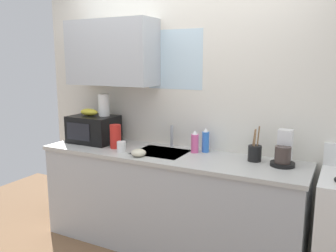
{
  "coord_description": "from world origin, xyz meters",
  "views": [
    {
      "loc": [
        1.39,
        -2.69,
        1.72
      ],
      "look_at": [
        0.0,
        0.0,
        1.15
      ],
      "focal_mm": 37.46,
      "sensor_mm": 36.0,
      "label": 1
    }
  ],
  "objects_px": {
    "mug_white": "(122,147)",
    "paper_towel_roll": "(104,105)",
    "utensil_crock": "(255,153)",
    "microwave": "(94,129)",
    "coffee_maker": "(284,152)",
    "banana_bunch": "(89,112)",
    "dish_soap_bottle_blue": "(206,141)",
    "cereal_canister": "(115,136)",
    "dish_soap_bottle_pink": "(195,142)",
    "small_bowl": "(139,153)"
  },
  "relations": [
    {
      "from": "utensil_crock",
      "to": "cereal_canister",
      "type": "bearing_deg",
      "value": -172.41
    },
    {
      "from": "dish_soap_bottle_blue",
      "to": "mug_white",
      "type": "distance_m",
      "value": 0.76
    },
    {
      "from": "microwave",
      "to": "mug_white",
      "type": "bearing_deg",
      "value": -21.85
    },
    {
      "from": "banana_bunch",
      "to": "small_bowl",
      "type": "relative_size",
      "value": 1.54
    },
    {
      "from": "dish_soap_bottle_pink",
      "to": "paper_towel_roll",
      "type": "bearing_deg",
      "value": -177.41
    },
    {
      "from": "microwave",
      "to": "dish_soap_bottle_pink",
      "type": "height_order",
      "value": "microwave"
    },
    {
      "from": "mug_white",
      "to": "utensil_crock",
      "type": "distance_m",
      "value": 1.17
    },
    {
      "from": "banana_bunch",
      "to": "dish_soap_bottle_pink",
      "type": "relative_size",
      "value": 0.99
    },
    {
      "from": "coffee_maker",
      "to": "dish_soap_bottle_blue",
      "type": "bearing_deg",
      "value": 172.31
    },
    {
      "from": "utensil_crock",
      "to": "mug_white",
      "type": "bearing_deg",
      "value": -167.22
    },
    {
      "from": "paper_towel_roll",
      "to": "mug_white",
      "type": "bearing_deg",
      "value": -33.01
    },
    {
      "from": "dish_soap_bottle_pink",
      "to": "dish_soap_bottle_blue",
      "type": "height_order",
      "value": "dish_soap_bottle_blue"
    },
    {
      "from": "banana_bunch",
      "to": "mug_white",
      "type": "xyz_separation_m",
      "value": [
        0.52,
        -0.19,
        -0.26
      ]
    },
    {
      "from": "mug_white",
      "to": "small_bowl",
      "type": "xyz_separation_m",
      "value": [
        0.22,
        -0.06,
        -0.02
      ]
    },
    {
      "from": "microwave",
      "to": "coffee_maker",
      "type": "height_order",
      "value": "coffee_maker"
    },
    {
      "from": "banana_bunch",
      "to": "small_bowl",
      "type": "distance_m",
      "value": 0.83
    },
    {
      "from": "coffee_maker",
      "to": "cereal_canister",
      "type": "bearing_deg",
      "value": -173.99
    },
    {
      "from": "paper_towel_roll",
      "to": "small_bowl",
      "type": "distance_m",
      "value": 0.75
    },
    {
      "from": "banana_bunch",
      "to": "coffee_maker",
      "type": "distance_m",
      "value": 1.91
    },
    {
      "from": "paper_towel_roll",
      "to": "dish_soap_bottle_pink",
      "type": "relative_size",
      "value": 1.09
    },
    {
      "from": "mug_white",
      "to": "paper_towel_roll",
      "type": "bearing_deg",
      "value": 146.99
    },
    {
      "from": "paper_towel_roll",
      "to": "utensil_crock",
      "type": "distance_m",
      "value": 1.55
    },
    {
      "from": "coffee_maker",
      "to": "mug_white",
      "type": "bearing_deg",
      "value": -169.77
    },
    {
      "from": "banana_bunch",
      "to": "cereal_canister",
      "type": "xyz_separation_m",
      "value": [
        0.39,
        -0.1,
        -0.19
      ]
    },
    {
      "from": "dish_soap_bottle_blue",
      "to": "small_bowl",
      "type": "xyz_separation_m",
      "value": [
        -0.46,
        -0.4,
        -0.07
      ]
    },
    {
      "from": "microwave",
      "to": "small_bowl",
      "type": "distance_m",
      "value": 0.74
    },
    {
      "from": "coffee_maker",
      "to": "utensil_crock",
      "type": "bearing_deg",
      "value": 177.14
    },
    {
      "from": "microwave",
      "to": "small_bowl",
      "type": "bearing_deg",
      "value": -19.81
    },
    {
      "from": "cereal_canister",
      "to": "mug_white",
      "type": "distance_m",
      "value": 0.17
    },
    {
      "from": "cereal_canister",
      "to": "microwave",
      "type": "bearing_deg",
      "value": 163.87
    },
    {
      "from": "utensil_crock",
      "to": "paper_towel_roll",
      "type": "bearing_deg",
      "value": -179.25
    },
    {
      "from": "coffee_maker",
      "to": "utensil_crock",
      "type": "xyz_separation_m",
      "value": [
        -0.23,
        0.01,
        -0.03
      ]
    },
    {
      "from": "dish_soap_bottle_blue",
      "to": "utensil_crock",
      "type": "relative_size",
      "value": 0.76
    },
    {
      "from": "dish_soap_bottle_pink",
      "to": "small_bowl",
      "type": "distance_m",
      "value": 0.52
    },
    {
      "from": "microwave",
      "to": "paper_towel_roll",
      "type": "height_order",
      "value": "paper_towel_roll"
    },
    {
      "from": "microwave",
      "to": "dish_soap_bottle_blue",
      "type": "relative_size",
      "value": 2.07
    },
    {
      "from": "banana_bunch",
      "to": "mug_white",
      "type": "height_order",
      "value": "banana_bunch"
    },
    {
      "from": "banana_bunch",
      "to": "mug_white",
      "type": "distance_m",
      "value": 0.61
    },
    {
      "from": "microwave",
      "to": "banana_bunch",
      "type": "height_order",
      "value": "banana_bunch"
    },
    {
      "from": "dish_soap_bottle_pink",
      "to": "mug_white",
      "type": "height_order",
      "value": "dish_soap_bottle_pink"
    },
    {
      "from": "dish_soap_bottle_blue",
      "to": "mug_white",
      "type": "bearing_deg",
      "value": -153.31
    },
    {
      "from": "paper_towel_roll",
      "to": "dish_soap_bottle_blue",
      "type": "relative_size",
      "value": 0.99
    },
    {
      "from": "coffee_maker",
      "to": "cereal_canister",
      "type": "height_order",
      "value": "coffee_maker"
    },
    {
      "from": "coffee_maker",
      "to": "mug_white",
      "type": "relative_size",
      "value": 2.95
    },
    {
      "from": "dish_soap_bottle_blue",
      "to": "paper_towel_roll",
      "type": "bearing_deg",
      "value": -174.44
    },
    {
      "from": "dish_soap_bottle_blue",
      "to": "mug_white",
      "type": "height_order",
      "value": "dish_soap_bottle_blue"
    },
    {
      "from": "mug_white",
      "to": "utensil_crock",
      "type": "bearing_deg",
      "value": 12.78
    },
    {
      "from": "banana_bunch",
      "to": "coffee_maker",
      "type": "bearing_deg",
      "value": 1.76
    },
    {
      "from": "dish_soap_bottle_pink",
      "to": "dish_soap_bottle_blue",
      "type": "distance_m",
      "value": 0.1
    },
    {
      "from": "coffee_maker",
      "to": "cereal_canister",
      "type": "distance_m",
      "value": 1.51
    }
  ]
}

